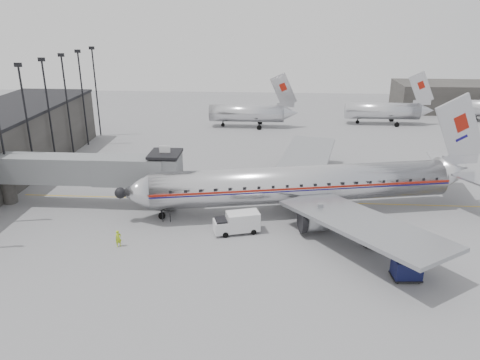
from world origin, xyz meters
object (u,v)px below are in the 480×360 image
object	(u,v)px
ramp_worker	(118,239)
service_van	(237,222)
airliner	(308,184)
baggage_cart_navy	(407,269)
baggage_cart_white	(378,238)

from	to	relation	value
ramp_worker	service_van	bearing A→B (deg)	-19.65
airliner	baggage_cart_navy	distance (m)	15.58
service_van	ramp_worker	distance (m)	11.65
baggage_cart_white	service_van	bearing A→B (deg)	-164.19
baggage_cart_navy	ramp_worker	distance (m)	26.10
baggage_cart_navy	airliner	bearing A→B (deg)	114.19
airliner	ramp_worker	bearing A→B (deg)	-164.31
airliner	baggage_cart_white	size ratio (longest dim) A/B	14.31
service_van	airliner	bearing A→B (deg)	21.80
airliner	baggage_cart_navy	size ratio (longest dim) A/B	16.24
baggage_cart_navy	service_van	bearing A→B (deg)	148.07
airliner	ramp_worker	distance (m)	20.85
baggage_cart_navy	baggage_cart_white	world-z (taller)	baggage_cart_navy
airliner	baggage_cart_navy	world-z (taller)	airliner
baggage_cart_navy	ramp_worker	size ratio (longest dim) A/B	1.52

